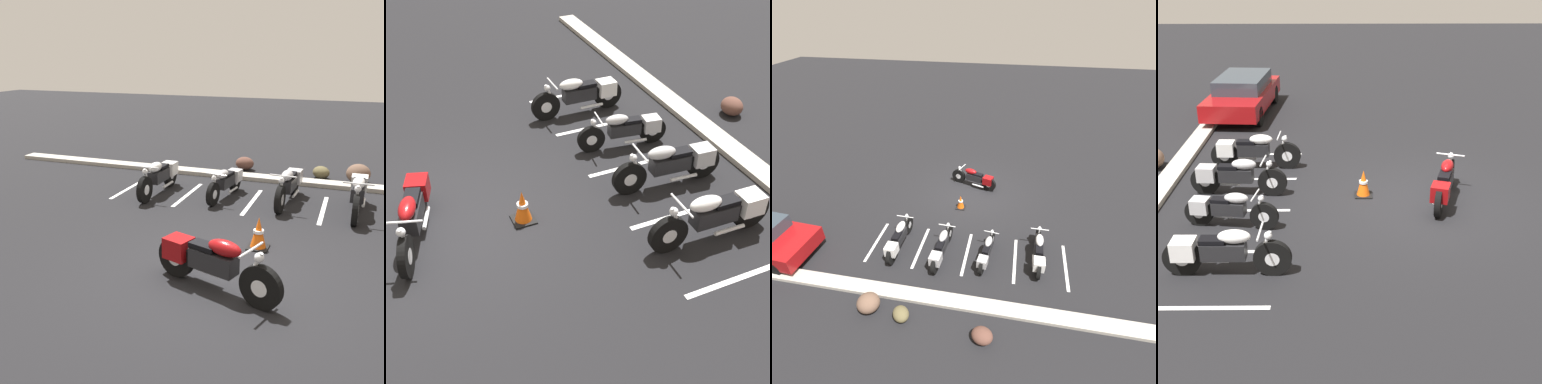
{
  "view_description": "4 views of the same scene",
  "coord_description": "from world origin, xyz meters",
  "views": [
    {
      "loc": [
        1.95,
        -6.58,
        3.62
      ],
      "look_at": [
        -1.34,
        2.21,
        0.68
      ],
      "focal_mm": 42.0,
      "sensor_mm": 36.0,
      "label": 1
    },
    {
      "loc": [
        7.44,
        -0.79,
        6.12
      ],
      "look_at": [
        0.98,
        2.08,
        0.81
      ],
      "focal_mm": 50.0,
      "sensor_mm": 36.0,
      "label": 2
    },
    {
      "loc": [
        -1.71,
        11.6,
        7.91
      ],
      "look_at": [
        0.16,
        1.57,
        1.03
      ],
      "focal_mm": 28.0,
      "sensor_mm": 36.0,
      "label": 3
    },
    {
      "loc": [
        -10.87,
        1.72,
        5.31
      ],
      "look_at": [
        -1.03,
        1.62,
        0.73
      ],
      "focal_mm": 50.0,
      "sensor_mm": 36.0,
      "label": 4
    }
  ],
  "objects": [
    {
      "name": "motorcycle_maroon_featured",
      "position": [
        -0.03,
        -0.5,
        0.48
      ],
      "size": [
        2.23,
        0.98,
        0.91
      ],
      "rotation": [
        0.0,
        0.0,
        -0.31
      ],
      "color": "black",
      "rests_on": "ground"
    },
    {
      "name": "stall_line_1",
      "position": [
        -2.12,
        3.98,
        0.0
      ],
      "size": [
        0.1,
        2.1,
        0.0
      ],
      "primitive_type": "cube",
      "color": "white",
      "rests_on": "ground"
    },
    {
      "name": "concrete_curb",
      "position": [
        0.0,
        6.07,
        0.06
      ],
      "size": [
        18.0,
        0.5,
        0.12
      ],
      "primitive_type": "cube",
      "color": "#A8A399",
      "rests_on": "ground"
    },
    {
      "name": "ground",
      "position": [
        0.0,
        0.0,
        0.0
      ],
      "size": [
        60.0,
        60.0,
        0.0
      ],
      "primitive_type": "plane",
      "color": "black"
    },
    {
      "name": "parked_bike_1",
      "position": [
        -1.12,
        4.14,
        0.41
      ],
      "size": [
        0.62,
        1.97,
        0.78
      ],
      "rotation": [
        0.0,
        0.0,
        -1.71
      ],
      "color": "black",
      "rests_on": "ground"
    },
    {
      "name": "traffic_cone",
      "position": [
        0.36,
        1.29,
        0.3
      ],
      "size": [
        0.4,
        0.4,
        0.63
      ],
      "color": "black",
      "rests_on": "ground"
    },
    {
      "name": "stall_line_2",
      "position": [
        -0.39,
        3.98,
        0.0
      ],
      "size": [
        0.1,
        2.1,
        0.0
      ],
      "primitive_type": "cube",
      "color": "white",
      "rests_on": "ground"
    },
    {
      "name": "parked_bike_0",
      "position": [
        -2.88,
        3.89,
        0.47
      ],
      "size": [
        0.63,
        2.26,
        0.89
      ],
      "rotation": [
        0.0,
        0.0,
        -1.58
      ],
      "color": "black",
      "rests_on": "ground"
    },
    {
      "name": "parked_bike_3",
      "position": [
        2.08,
        4.14,
        0.48
      ],
      "size": [
        0.65,
        2.32,
        0.91
      ],
      "rotation": [
        0.0,
        0.0,
        -1.59
      ],
      "color": "black",
      "rests_on": "ground"
    },
    {
      "name": "stall_line_0",
      "position": [
        -3.85,
        3.98,
        0.0
      ],
      "size": [
        0.1,
        2.1,
        0.0
      ],
      "primitive_type": "cube",
      "color": "white",
      "rests_on": "ground"
    },
    {
      "name": "landscape_rock_2",
      "position": [
        -1.36,
        7.08,
        0.2
      ],
      "size": [
        0.69,
        0.62,
        0.41
      ],
      "primitive_type": "ellipsoid",
      "rotation": [
        0.0,
        0.0,
        2.91
      ],
      "color": "brown",
      "rests_on": "ground"
    },
    {
      "name": "stall_line_3",
      "position": [
        1.35,
        3.98,
        0.0
      ],
      "size": [
        0.1,
        2.1,
        0.0
      ],
      "primitive_type": "cube",
      "color": "white",
      "rests_on": "ground"
    },
    {
      "name": "landscape_rock_1",
      "position": [
        2.07,
        6.73,
        0.27
      ],
      "size": [
        0.86,
        0.86,
        0.55
      ],
      "primitive_type": "ellipsoid",
      "rotation": [
        0.0,
        0.0,
        1.95
      ],
      "color": "brown",
      "rests_on": "ground"
    },
    {
      "name": "parked_bike_2",
      "position": [
        0.46,
        4.29,
        0.47
      ],
      "size": [
        0.63,
        2.24,
        0.88
      ],
      "rotation": [
        0.0,
        0.0,
        -1.64
      ],
      "color": "black",
      "rests_on": "ground"
    },
    {
      "name": "landscape_rock_0",
      "position": [
        1.03,
        6.85,
        0.18
      ],
      "size": [
        0.7,
        0.7,
        0.37
      ],
      "primitive_type": "ellipsoid",
      "rotation": [
        0.0,
        0.0,
        2.33
      ],
      "color": "brown",
      "rests_on": "ground"
    }
  ]
}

